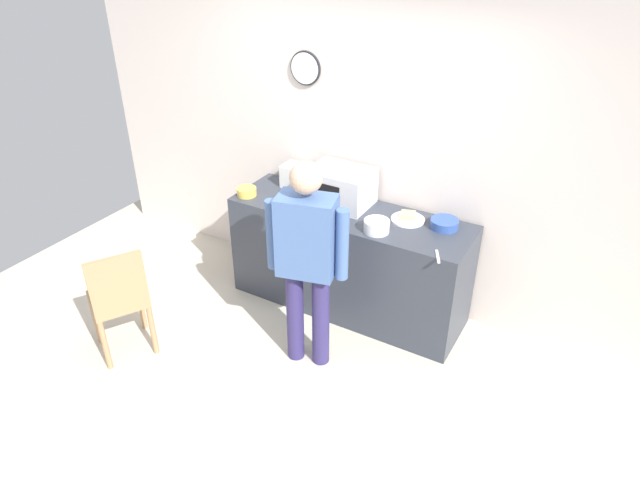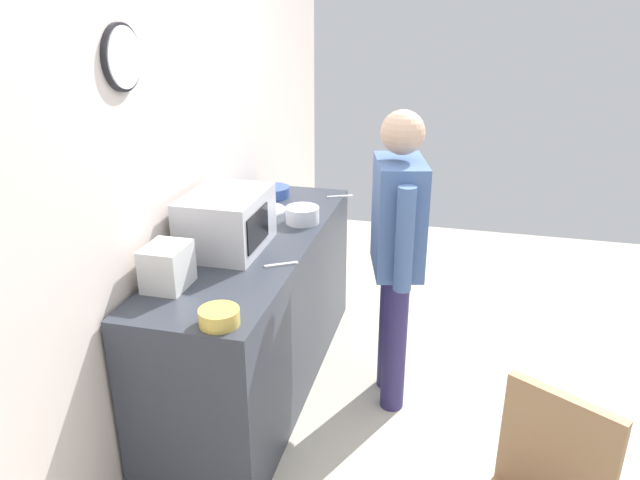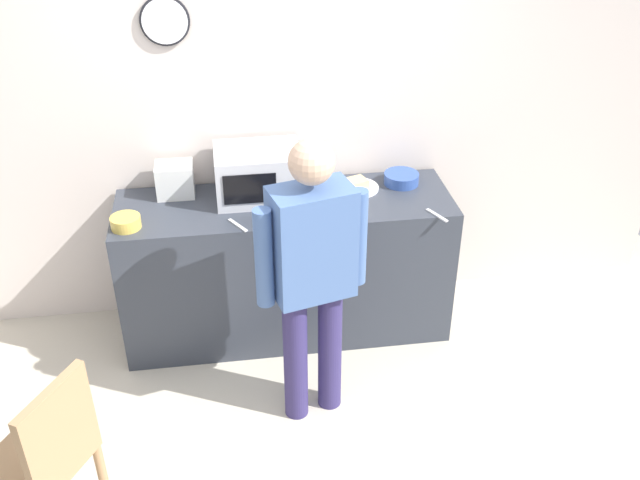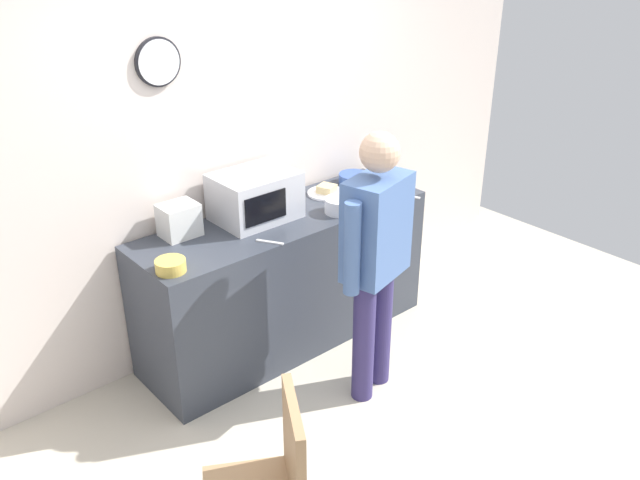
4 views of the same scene
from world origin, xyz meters
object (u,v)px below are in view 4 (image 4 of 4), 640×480
(cereal_bowl, at_px, (171,266))
(person_standing, at_px, (376,250))
(sandwich_plate, at_px, (327,192))
(toaster, at_px, (179,220))
(fork_utensil, at_px, (270,242))
(microwave, at_px, (255,196))
(mixing_bowl, at_px, (340,205))
(spoon_utensil, at_px, (408,196))
(salad_bowl, at_px, (354,178))

(cereal_bowl, bearing_deg, person_standing, -31.82)
(sandwich_plate, bearing_deg, toaster, 175.50)
(fork_utensil, bearing_deg, microwave, 66.82)
(mixing_bowl, height_order, fork_utensil, mixing_bowl)
(person_standing, bearing_deg, mixing_bowl, 66.18)
(fork_utensil, relative_size, spoon_utensil, 1.00)
(fork_utensil, bearing_deg, mixing_bowl, 5.50)
(mixing_bowl, bearing_deg, sandwich_plate, 64.09)
(sandwich_plate, relative_size, mixing_bowl, 1.35)
(spoon_utensil, bearing_deg, mixing_bowl, 168.13)
(salad_bowl, height_order, fork_utensil, salad_bowl)
(mixing_bowl, bearing_deg, spoon_utensil, -11.87)
(cereal_bowl, bearing_deg, spoon_utensil, -4.01)
(microwave, xyz_separation_m, fork_utensil, (-0.14, -0.34, -0.15))
(toaster, relative_size, person_standing, 0.13)
(microwave, distance_m, sandwich_plate, 0.61)
(microwave, distance_m, person_standing, 0.89)
(salad_bowl, height_order, spoon_utensil, salad_bowl)
(microwave, distance_m, cereal_bowl, 0.81)
(fork_utensil, bearing_deg, person_standing, -56.52)
(fork_utensil, bearing_deg, spoon_utensil, -2.65)
(microwave, bearing_deg, fork_utensil, -113.18)
(microwave, height_order, person_standing, person_standing)
(cereal_bowl, xyz_separation_m, person_standing, (0.96, -0.60, 0.00))
(microwave, height_order, spoon_utensil, microwave)
(cereal_bowl, xyz_separation_m, mixing_bowl, (1.22, -0.01, 0.01))
(toaster, bearing_deg, salad_bowl, -2.25)
(microwave, height_order, mixing_bowl, microwave)
(cereal_bowl, distance_m, fork_utensil, 0.62)
(fork_utensil, bearing_deg, cereal_bowl, 173.49)
(cereal_bowl, relative_size, spoon_utensil, 0.98)
(mixing_bowl, xyz_separation_m, person_standing, (-0.26, -0.58, -0.01))
(microwave, height_order, cereal_bowl, microwave)
(toaster, bearing_deg, sandwich_plate, -4.50)
(sandwich_plate, bearing_deg, person_standing, -114.51)
(microwave, bearing_deg, person_standing, -76.73)
(microwave, distance_m, toaster, 0.50)
(cereal_bowl, height_order, mixing_bowl, mixing_bowl)
(toaster, bearing_deg, spoon_utensil, -17.99)
(salad_bowl, xyz_separation_m, toaster, (-1.37, 0.05, 0.07))
(microwave, xyz_separation_m, cereal_bowl, (-0.76, -0.27, -0.12))
(sandwich_plate, xyz_separation_m, mixing_bowl, (-0.14, -0.28, 0.03))
(cereal_bowl, distance_m, person_standing, 1.13)
(sandwich_plate, relative_size, fork_utensil, 1.55)
(sandwich_plate, bearing_deg, salad_bowl, 6.40)
(sandwich_plate, bearing_deg, mixing_bowl, -115.91)
(spoon_utensil, relative_size, person_standing, 0.10)
(salad_bowl, distance_m, toaster, 1.38)
(salad_bowl, bearing_deg, cereal_bowl, -169.50)
(salad_bowl, bearing_deg, spoon_utensil, -76.20)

